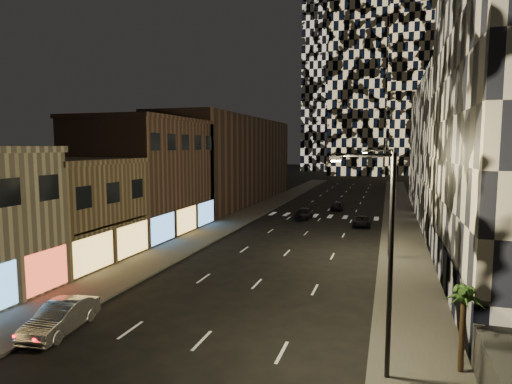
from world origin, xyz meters
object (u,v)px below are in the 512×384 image
Objects in this scene: car_dark_oncoming at (337,206)px; car_dark_midlane at (304,213)px; streetlight_far at (388,195)px; car_silver_parked at (61,317)px; car_dark_rightlane at (362,221)px; palm_tree at (464,301)px; streetlight_near at (384,250)px.

car_dark_midlane is at bearing 67.58° from car_dark_oncoming.
streetlight_far is 1.92× the size of car_silver_parked.
car_silver_parked is (-15.55, -20.25, -4.58)m from streetlight_far.
car_dark_rightlane is 33.15m from palm_tree.
palm_tree is at bearing 98.16° from car_dark_oncoming.
palm_tree is at bearing -80.42° from streetlight_far.
streetlight_near reaches higher than car_dark_rightlane.
palm_tree reaches higher than car_dark_midlane.
car_silver_parked is 37.35m from car_dark_midlane.
car_dark_midlane is at bearing 121.63° from streetlight_far.
car_dark_oncoming is at bearing 105.08° from streetlight_far.
car_silver_parked is at bearing -175.08° from palm_tree.
car_dark_oncoming is 0.98× the size of car_dark_rightlane.
streetlight_near and streetlight_far have the same top height.
streetlight_far is (0.00, 20.00, 0.00)m from streetlight_near.
car_dark_midlane is 37.91m from palm_tree.
palm_tree is at bearing -1.42° from car_silver_parked.
car_dark_oncoming is at bearing 73.49° from car_silver_parked.
car_dark_oncoming is (-7.16, 26.56, -4.75)m from streetlight_far.
streetlight_far is 2.03× the size of car_dark_midlane.
car_dark_oncoming is at bearing 102.84° from palm_tree.
car_dark_rightlane is 1.17× the size of palm_tree.
car_silver_parked is 36.43m from car_dark_rightlane.
car_dark_midlane is (5.25, 36.98, -0.02)m from car_silver_parked.
streetlight_far is at bearing -55.22° from car_dark_midlane.
car_silver_parked is at bearing -94.93° from car_dark_midlane.
car_silver_parked is 47.56m from car_dark_oncoming.
car_silver_parked reaches higher than car_dark_rightlane.
streetlight_far is 25.94m from car_silver_parked.
car_dark_midlane is at bearing 110.82° from palm_tree.
streetlight_near is 2.49× the size of palm_tree.
car_dark_rightlane is (-2.81, 33.88, -4.76)m from streetlight_near.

